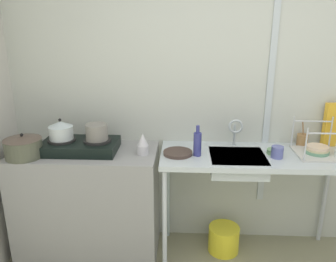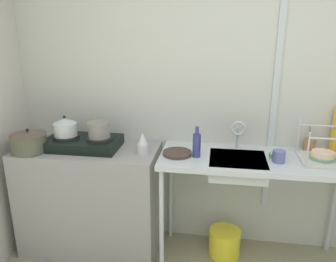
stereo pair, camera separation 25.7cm
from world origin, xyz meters
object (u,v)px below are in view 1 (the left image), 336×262
Objects in this scene: pot_on_left_burner at (61,130)px; utensil_jar at (302,140)px; pot_beside_stove at (23,147)px; cup_by_rack at (277,152)px; small_bowl_on_drainboard at (274,152)px; sink_basin at (237,163)px; frying_pan at (178,153)px; pot_on_right_burner at (97,132)px; stove at (80,146)px; faucet at (235,128)px; dish_rack at (317,150)px; bucket_on_floor at (224,239)px; bottle_by_sink at (197,143)px; percolator at (143,144)px; cereal_box at (336,125)px.

pot_on_left_burner reaches higher than utensil_jar.
pot_beside_stove is 1.89m from cup_by_rack.
pot_beside_stove reaches higher than small_bowl_on_drainboard.
cup_by_rack reaches higher than small_bowl_on_drainboard.
sink_basin is 3.67× the size of small_bowl_on_drainboard.
cup_by_rack is at bearing -134.78° from utensil_jar.
pot_on_left_burner is 0.92m from frying_pan.
frying_pan is at bearing -3.03° from pot_on_right_burner.
frying_pan is 1.04m from utensil_jar.
pot_on_right_burner reaches higher than cup_by_rack.
faucet is (1.22, 0.15, 0.11)m from stove.
pot_on_right_burner is 1.50× the size of small_bowl_on_drainboard.
pot_on_left_burner is 0.57× the size of dish_rack.
pot_on_left_burner reaches higher than bucket_on_floor.
small_bowl_on_drainboard is 0.88m from bucket_on_floor.
pot_beside_stove is 2.44× the size of small_bowl_on_drainboard.
frying_pan is at bearing 174.13° from bottle_by_sink.
stove is at bearing 20.54° from pot_beside_stove.
stove is 5.14× the size of small_bowl_on_drainboard.
pot_beside_stove reaches higher than cup_by_rack.
pot_on_left_burner reaches higher than pot_on_right_burner.
small_bowl_on_drainboard is (-0.32, -0.00, -0.02)m from dish_rack.
pot_on_left_burner is at bearing 176.05° from percolator.
pot_on_left_burner is 1.38m from sink_basin.
utensil_jar is 1.06m from bucket_on_floor.
frying_pan reaches higher than bucket_on_floor.
sink_basin is (1.36, -0.04, -0.23)m from pot_on_left_burner.
pot_on_left_burner is 1.09× the size of pot_on_right_burner.
dish_rack reaches higher than small_bowl_on_drainboard.
bottle_by_sink reaches higher than small_bowl_on_drainboard.
dish_rack is (0.61, -0.13, -0.12)m from faucet.
bottle_by_sink is 1.18× the size of utensil_jar.
bottle_by_sink is 1.16m from cereal_box.
faucet is 1.00× the size of bottle_by_sink.
percolator is at bearing -176.80° from small_bowl_on_drainboard.
faucet is 0.82m from cereal_box.
bucket_on_floor is (1.02, 0.04, -0.96)m from pot_on_right_burner.
stove is 1.83m from dish_rack.
pot_on_left_burner is 1.65m from cup_by_rack.
percolator is 1.01m from cup_by_rack.
cup_by_rack is 0.60m from bottle_by_sink.
dish_rack is at bearing -140.17° from cereal_box.
dish_rack is 1.39× the size of bottle_by_sink.
small_bowl_on_drainboard is (0.74, 0.05, 0.01)m from frying_pan.
percolator is at bearing -6.99° from pot_on_right_burner.
bottle_by_sink is 0.90m from utensil_jar.
stove is 1.51m from small_bowl_on_drainboard.
bottle_by_sink is at bearing -5.87° from frying_pan.
pot_on_left_burner is 2.07× the size of cup_by_rack.
bottle_by_sink is (-0.59, 0.01, 0.05)m from cup_by_rack.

